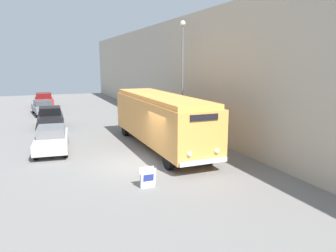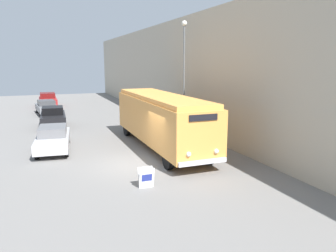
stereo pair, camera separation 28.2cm
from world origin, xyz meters
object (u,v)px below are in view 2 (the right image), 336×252
parked_car_far (47,107)px  parked_car_distant (48,100)px  parked_car_mid (53,117)px  parked_car_near (53,138)px  vintage_bus (161,118)px  sign_board (146,178)px  streetlamp (184,64)px

parked_car_far → parked_car_distant: 6.02m
parked_car_far → parked_car_distant: size_ratio=0.96×
parked_car_mid → parked_car_distant: (-0.04, 13.01, 0.01)m
parked_car_near → parked_car_distant: 20.43m
vintage_bus → parked_car_far: 17.27m
parked_car_mid → parked_car_distant: size_ratio=0.87×
sign_board → parked_car_mid: parked_car_mid is taller
parked_car_near → parked_car_far: parked_car_near is taller
streetlamp → parked_car_distant: size_ratio=1.61×
streetlamp → parked_car_mid: streetlamp is taller
vintage_bus → parked_car_near: (-6.04, 1.72, -1.09)m
sign_board → streetlamp: bearing=57.3°
sign_board → parked_car_distant: size_ratio=0.18×
parked_car_far → parked_car_near: bearing=-95.8°
vintage_bus → sign_board: 6.57m
parked_car_near → parked_car_distant: (0.26, 20.43, 0.10)m
streetlamp → parked_car_near: streetlamp is taller
sign_board → parked_car_near: parked_car_near is taller
sign_board → parked_car_mid: 15.23m
parked_car_near → parked_car_distant: parked_car_distant is taller
parked_car_near → parked_car_far: (-0.01, 14.42, 0.02)m
streetlamp → parked_car_distant: (-8.40, 19.55, -4.07)m
vintage_bus → streetlamp: bearing=44.8°
sign_board → streetlamp: 10.95m
parked_car_near → parked_car_mid: (0.31, 7.42, 0.09)m
sign_board → streetlamp: (5.40, 8.41, 4.47)m
parked_car_far → parked_car_distant: bearing=81.6°
parked_car_distant → parked_car_far: bearing=-92.6°
sign_board → parked_car_far: 22.18m
streetlamp → parked_car_mid: size_ratio=1.86×
streetlamp → parked_car_far: 16.60m
parked_car_mid → parked_car_distant: bearing=92.5°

